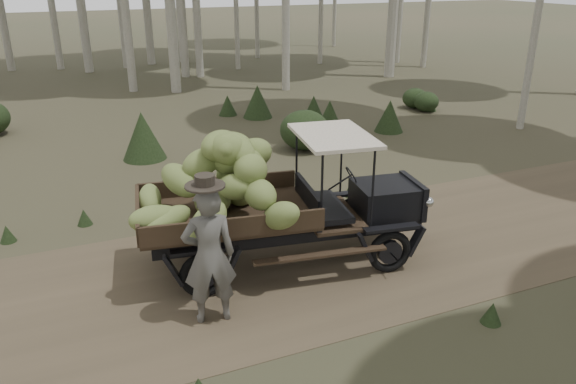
{
  "coord_description": "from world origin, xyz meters",
  "views": [
    {
      "loc": [
        -2.05,
        -7.05,
        4.32
      ],
      "look_at": [
        1.05,
        0.17,
        1.17
      ],
      "focal_mm": 35.0,
      "sensor_mm": 36.0,
      "label": 1
    }
  ],
  "objects": [
    {
      "name": "ground",
      "position": [
        0.0,
        0.0,
        0.0
      ],
      "size": [
        120.0,
        120.0,
        0.0
      ],
      "primitive_type": "plane",
      "color": "#473D2B",
      "rests_on": "ground"
    },
    {
      "name": "farmer",
      "position": [
        -0.49,
        -0.9,
        0.96
      ],
      "size": [
        0.73,
        0.56,
        2.02
      ],
      "rotation": [
        0.0,
        0.0,
        3.01
      ],
      "color": "#57544F",
      "rests_on": "ground"
    },
    {
      "name": "undergrowth",
      "position": [
        -1.2,
        1.21,
        0.53
      ],
      "size": [
        22.46,
        21.08,
        1.34
      ],
      "color": "#233319",
      "rests_on": "ground"
    },
    {
      "name": "banana_truck",
      "position": [
        0.51,
        0.22,
        1.29
      ],
      "size": [
        4.69,
        2.38,
        2.25
      ],
      "rotation": [
        0.0,
        0.0,
        -0.15
      ],
      "color": "black",
      "rests_on": "ground"
    },
    {
      "name": "dirt_track",
      "position": [
        0.0,
        0.0,
        0.0
      ],
      "size": [
        70.0,
        4.0,
        0.01
      ],
      "primitive_type": "cube",
      "color": "brown",
      "rests_on": "ground"
    }
  ]
}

